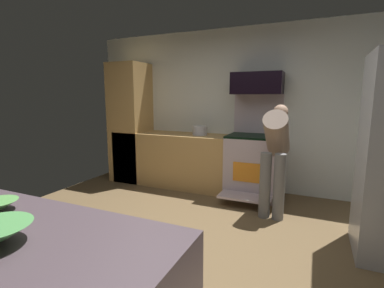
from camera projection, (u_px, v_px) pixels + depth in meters
ground_plane at (174, 255)px, 2.75m from camera, size 5.20×4.80×0.02m
wall_back at (238, 110)px, 4.65m from camera, size 5.20×0.12×2.60m
lower_cabinet_run at (180, 160)px, 4.82m from camera, size 2.40×0.60×0.90m
cabinet_column at (131, 123)px, 5.12m from camera, size 0.60×0.60×2.10m
oven_range at (253, 163)px, 4.31m from camera, size 0.76×0.97×1.55m
microwave at (257, 83)px, 4.19m from camera, size 0.74×0.38×0.32m
person_cook at (276, 149)px, 3.60m from camera, size 0.31×0.72×1.41m
stock_pot at (200, 130)px, 4.59m from camera, size 0.24×0.24×0.15m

